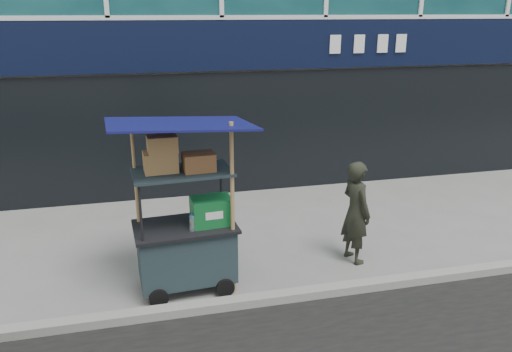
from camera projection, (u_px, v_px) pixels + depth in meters
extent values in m
plane|color=slate|center=(277.00, 293.00, 6.55)|extent=(80.00, 80.00, 0.00)
cube|color=gray|center=(281.00, 297.00, 6.34)|extent=(80.00, 0.18, 0.12)
cube|color=black|center=(223.00, 46.00, 9.19)|extent=(15.68, 0.06, 0.90)
cube|color=black|center=(224.00, 135.00, 9.77)|extent=(15.68, 0.04, 2.40)
cube|color=#1C2C30|center=(186.00, 253.00, 6.53)|extent=(1.26, 0.79, 0.71)
cylinder|color=black|center=(159.00, 299.00, 6.19)|extent=(0.25, 0.07, 0.24)
cylinder|color=black|center=(225.00, 288.00, 6.43)|extent=(0.25, 0.07, 0.24)
cube|color=black|center=(185.00, 227.00, 6.41)|extent=(1.35, 0.88, 0.04)
cylinder|color=black|center=(141.00, 215.00, 5.86)|extent=(0.03, 0.03, 0.76)
cylinder|color=black|center=(232.00, 204.00, 6.18)|extent=(0.03, 0.03, 0.76)
cylinder|color=black|center=(137.00, 197.00, 6.41)|extent=(0.03, 0.03, 0.76)
cylinder|color=black|center=(221.00, 188.00, 6.73)|extent=(0.03, 0.03, 0.76)
cube|color=#1C2C30|center=(182.00, 172.00, 6.17)|extent=(1.26, 0.79, 0.03)
cylinder|color=#A07B48|center=(233.00, 212.00, 6.21)|extent=(0.05, 0.05, 2.28)
cylinder|color=#A07B48|center=(138.00, 208.00, 6.46)|extent=(0.04, 0.04, 2.18)
cube|color=#0D0F4C|center=(180.00, 124.00, 5.98)|extent=(1.80, 1.33, 0.20)
cube|color=#0F5F26|center=(211.00, 211.00, 6.40)|extent=(0.53, 0.39, 0.35)
cylinder|color=silver|center=(192.00, 223.00, 6.20)|extent=(0.07, 0.07, 0.20)
cylinder|color=#192CBB|center=(192.00, 215.00, 6.17)|extent=(0.03, 0.03, 0.02)
cube|color=olive|center=(160.00, 162.00, 6.10)|extent=(0.42, 0.33, 0.25)
cube|color=olive|center=(199.00, 162.00, 6.15)|extent=(0.40, 0.31, 0.22)
cube|color=olive|center=(162.00, 144.00, 6.02)|extent=(0.37, 0.29, 0.20)
imported|color=black|center=(356.00, 212.00, 7.19)|extent=(0.48, 0.62, 1.52)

